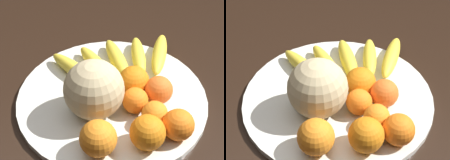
# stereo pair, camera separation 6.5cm
# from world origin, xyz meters

# --- Properties ---
(kitchen_table) EXTENTS (1.36, 1.10, 0.77)m
(kitchen_table) POSITION_xyz_m (0.00, 0.00, 0.67)
(kitchen_table) COLOR black
(kitchen_table) RESTS_ON ground_plane
(fruit_bowl) EXTENTS (0.44, 0.44, 0.01)m
(fruit_bowl) POSITION_xyz_m (-0.02, -0.05, 0.78)
(fruit_bowl) COLOR silver
(fruit_bowl) RESTS_ON kitchen_table
(melon) EXTENTS (0.13, 0.13, 0.13)m
(melon) POSITION_xyz_m (-0.06, -0.09, 0.85)
(melon) COLOR #C6B284
(melon) RESTS_ON fruit_bowl
(banana_bunch) EXTENTS (0.33, 0.21, 0.04)m
(banana_bunch) POSITION_xyz_m (0.01, 0.06, 0.80)
(banana_bunch) COLOR #473819
(banana_bunch) RESTS_ON fruit_bowl
(orange_front_left) EXTENTS (0.06, 0.06, 0.06)m
(orange_front_left) POSITION_xyz_m (0.09, -0.07, 0.81)
(orange_front_left) COLOR orange
(orange_front_left) RESTS_ON fruit_bowl
(orange_front_right) EXTENTS (0.07, 0.07, 0.07)m
(orange_front_right) POSITION_xyz_m (0.11, -0.18, 0.82)
(orange_front_right) COLOR orange
(orange_front_right) RESTS_ON fruit_bowl
(orange_mid_center) EXTENTS (0.07, 0.07, 0.07)m
(orange_mid_center) POSITION_xyz_m (0.03, -0.04, 0.82)
(orange_mid_center) COLOR orange
(orange_mid_center) RESTS_ON fruit_bowl
(orange_back_left) EXTENTS (0.06, 0.06, 0.06)m
(orange_back_left) POSITION_xyz_m (0.03, -0.10, 0.81)
(orange_back_left) COLOR orange
(orange_back_left) RESTS_ON fruit_bowl
(orange_back_right) EXTENTS (0.08, 0.08, 0.08)m
(orange_back_right) POSITION_xyz_m (-0.06, -0.20, 0.82)
(orange_back_right) COLOR orange
(orange_back_right) RESTS_ON fruit_bowl
(orange_top_small) EXTENTS (0.07, 0.07, 0.07)m
(orange_top_small) POSITION_xyz_m (0.04, -0.20, 0.82)
(orange_top_small) COLOR orange
(orange_top_small) RESTS_ON fruit_bowl
(orange_side_extra) EXTENTS (0.06, 0.06, 0.06)m
(orange_side_extra) POSITION_xyz_m (0.06, -0.14, 0.81)
(orange_side_extra) COLOR orange
(orange_side_extra) RESTS_ON fruit_bowl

